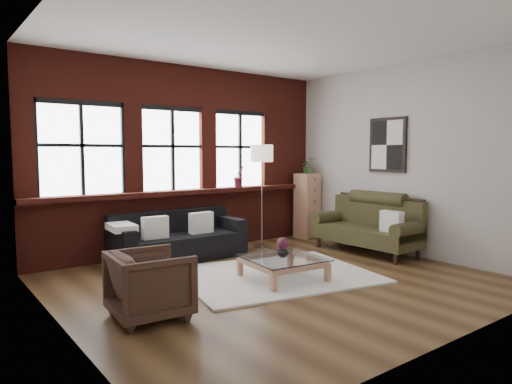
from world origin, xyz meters
TOP-DOWN VIEW (x-y plane):
  - floor at (0.00, 0.00)m, footprint 5.50×5.50m
  - ceiling at (0.00, 0.00)m, footprint 5.50×5.50m
  - wall_back at (0.00, 2.50)m, footprint 5.50×0.00m
  - wall_front at (0.00, -2.50)m, footprint 5.50×0.00m
  - wall_left at (-2.75, 0.00)m, footprint 0.00×5.00m
  - wall_right at (2.75, 0.00)m, footprint 0.00×5.00m
  - brick_backwall at (0.00, 2.44)m, footprint 5.50×0.12m
  - sill_ledge at (0.00, 2.35)m, footprint 5.50×0.30m
  - window_left at (-1.80, 2.45)m, footprint 1.38×0.10m
  - window_mid at (-0.30, 2.45)m, footprint 1.38×0.10m
  - window_right at (1.10, 2.45)m, footprint 1.38×0.10m
  - wall_poster at (2.72, 0.30)m, footprint 0.05×0.74m
  - shag_rug at (0.13, 0.19)m, footprint 2.93×2.50m
  - dark_sofa at (-0.47, 1.90)m, footprint 2.12×0.86m
  - pillow_a at (-0.93, 1.80)m, footprint 0.41×0.16m
  - pillow_b at (-0.12, 1.80)m, footprint 0.41×0.16m
  - vintage_settee at (2.30, 0.40)m, footprint 0.85×1.91m
  - pillow_settee at (2.22, -0.19)m, footprint 0.16×0.39m
  - armchair at (-1.95, -0.29)m, footprint 0.84×0.82m
  - coffee_table at (0.07, -0.04)m, footprint 1.07×1.07m
  - vase at (0.07, -0.04)m, footprint 0.16×0.16m
  - flowers at (0.07, -0.04)m, footprint 0.16×0.16m
  - drawer_chest at (2.50, 2.06)m, footprint 0.40×0.40m
  - potted_plant_top at (2.50, 2.06)m, footprint 0.30×0.26m
  - floor_lamp at (1.13, 1.79)m, footprint 0.40×0.40m
  - sill_plant at (1.00, 2.32)m, footprint 0.25×0.21m

SIDE VIEW (x-z plane):
  - floor at x=0.00m, z-range 0.00..0.00m
  - shag_rug at x=0.13m, z-range 0.00..0.03m
  - coffee_table at x=0.07m, z-range -0.01..0.32m
  - armchair at x=-1.95m, z-range 0.00..0.71m
  - dark_sofa at x=-0.47m, z-range 0.00..0.77m
  - vase at x=0.07m, z-range 0.32..0.47m
  - flowers at x=0.07m, z-range 0.42..0.58m
  - vintage_settee at x=2.30m, z-range 0.00..1.02m
  - pillow_a at x=-0.93m, z-range 0.40..0.74m
  - pillow_b at x=-0.12m, z-range 0.40..0.74m
  - pillow_settee at x=2.22m, z-range 0.45..0.79m
  - drawer_chest at x=2.50m, z-range 0.00..1.30m
  - floor_lamp at x=1.13m, z-range 0.00..2.01m
  - sill_ledge at x=0.00m, z-range 1.00..1.08m
  - sill_plant at x=1.00m, z-range 1.08..1.48m
  - potted_plant_top at x=2.50m, z-range 1.30..1.61m
  - wall_back at x=0.00m, z-range -1.15..4.35m
  - wall_front at x=0.00m, z-range -1.15..4.35m
  - wall_left at x=-2.75m, z-range -0.90..4.10m
  - wall_right at x=2.75m, z-range -0.90..4.10m
  - brick_backwall at x=0.00m, z-range 0.00..3.20m
  - window_left at x=-1.80m, z-range 1.00..2.50m
  - window_mid at x=-0.30m, z-range 1.00..2.50m
  - window_right at x=1.10m, z-range 1.00..2.50m
  - wall_poster at x=2.72m, z-range 1.38..2.32m
  - ceiling at x=0.00m, z-range 3.20..3.20m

